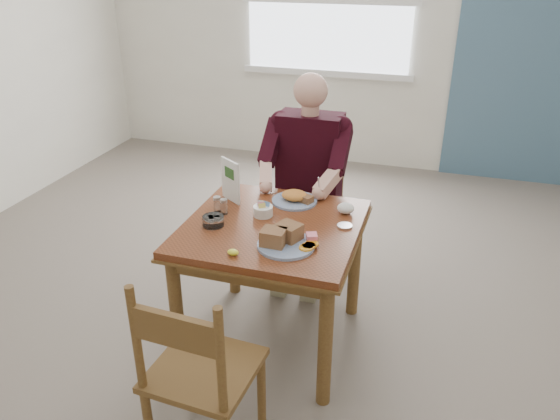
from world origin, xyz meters
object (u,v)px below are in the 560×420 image
(chair_far, at_px, (309,208))
(far_plate, at_px, (295,198))
(diner, at_px, (307,166))
(near_plate, at_px, (285,239))
(table, at_px, (272,243))
(chair_near, at_px, (199,375))

(chair_far, distance_m, far_plate, 0.58)
(diner, bearing_deg, near_plate, -81.88)
(chair_far, height_order, near_plate, chair_far)
(table, relative_size, near_plate, 2.85)
(table, height_order, diner, diner)
(chair_far, xyz_separation_m, diner, (0.00, -0.09, 0.33))
(diner, relative_size, far_plate, 4.08)
(far_plate, bearing_deg, near_plate, -80.05)
(chair_near, xyz_separation_m, near_plate, (0.16, 0.68, 0.31))
(near_plate, relative_size, far_plate, 0.95)
(table, bearing_deg, chair_near, -92.28)
(diner, bearing_deg, chair_far, 90.01)
(near_plate, bearing_deg, diner, 98.12)
(table, relative_size, chair_far, 0.97)
(diner, relative_size, near_plate, 4.29)
(table, xyz_separation_m, chair_far, (0.00, 0.80, -0.16))
(diner, height_order, far_plate, diner)
(diner, xyz_separation_m, near_plate, (0.13, -0.90, -0.03))
(chair_far, xyz_separation_m, near_plate, (0.13, -0.99, 0.31))
(table, distance_m, chair_near, 0.89)
(chair_near, bearing_deg, table, 87.72)
(table, xyz_separation_m, near_plate, (0.13, -0.20, 0.15))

